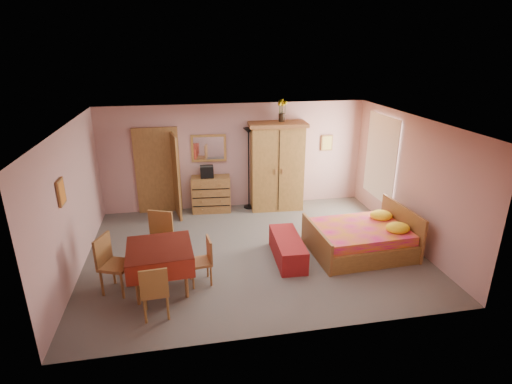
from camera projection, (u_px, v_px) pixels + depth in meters
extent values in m
plane|color=#66605A|center=(254.00, 251.00, 8.02)|extent=(6.50, 6.50, 0.00)
plane|color=brown|center=(254.00, 122.00, 7.12)|extent=(6.50, 6.50, 0.00)
cube|color=tan|center=(236.00, 156.00, 9.88)|extent=(6.50, 0.10, 2.60)
cube|color=tan|center=(288.00, 254.00, 5.27)|extent=(6.50, 0.10, 2.60)
cube|color=tan|center=(72.00, 202.00, 7.01)|extent=(0.10, 5.00, 2.60)
cube|color=tan|center=(410.00, 180.00, 8.14)|extent=(0.10, 5.00, 2.60)
cube|color=#9E6B35|center=(158.00, 172.00, 9.62)|extent=(1.06, 0.12, 2.15)
cube|color=white|center=(381.00, 158.00, 9.18)|extent=(0.08, 1.40, 1.95)
cube|color=orange|center=(61.00, 192.00, 6.32)|extent=(0.04, 0.32, 0.42)
cube|color=#D8BF59|center=(327.00, 143.00, 10.17)|extent=(0.30, 0.04, 0.40)
cube|color=olive|center=(211.00, 194.00, 9.83)|extent=(0.97, 0.54, 0.88)
cube|color=silver|center=(209.00, 148.00, 9.64)|extent=(0.84, 0.09, 0.67)
cube|color=black|center=(207.00, 172.00, 9.61)|extent=(0.31, 0.23, 0.29)
cube|color=black|center=(249.00, 169.00, 9.83)|extent=(0.26, 0.26, 2.04)
cube|color=#A37737|center=(277.00, 166.00, 9.81)|extent=(1.43, 0.81, 2.17)
cube|color=yellow|center=(282.00, 110.00, 9.46)|extent=(0.22, 0.22, 0.53)
cube|color=#D61478|center=(360.00, 231.00, 7.85)|extent=(1.98, 1.59, 0.89)
cube|color=maroon|center=(288.00, 248.00, 7.66)|extent=(0.55, 1.35, 0.44)
cube|color=maroon|center=(161.00, 268.00, 6.68)|extent=(1.12, 1.12, 0.77)
cube|color=olive|center=(155.00, 289.00, 5.98)|extent=(0.43, 0.43, 0.89)
cube|color=olive|center=(157.00, 241.00, 7.30)|extent=(0.61, 0.61, 1.03)
cube|color=#A06736|center=(116.00, 265.00, 6.56)|extent=(0.59, 0.59, 0.99)
cube|color=#9A6434|center=(200.00, 262.00, 6.81)|extent=(0.42, 0.42, 0.83)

